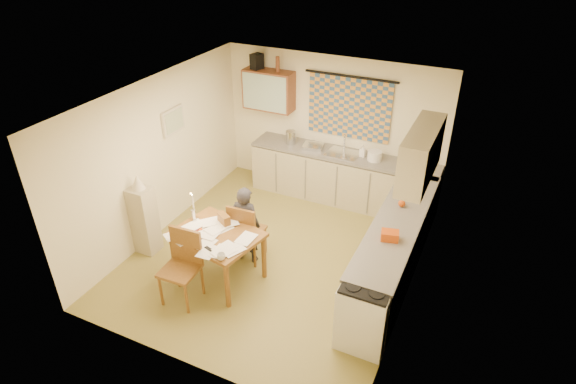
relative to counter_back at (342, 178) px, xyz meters
The scene contains 44 objects.
floor 2.03m from the counter_back, 99.98° to the right, with size 4.00×4.50×0.02m, color olive.
ceiling 2.86m from the counter_back, 99.98° to the right, with size 4.00×4.50×0.02m, color white.
wall_back 0.92m from the counter_back, 137.89° to the left, with size 4.00×0.02×2.50m, color #EFE6BE.
wall_front 4.30m from the counter_back, 94.66° to the right, with size 4.00×0.02×2.50m, color #EFE6BE.
wall_left 3.16m from the counter_back, 140.35° to the right, with size 0.02×4.50×2.50m, color #EFE6BE.
wall_right 2.69m from the counter_back, 49.47° to the right, with size 0.02×4.50×2.50m, color #EFE6BE.
window_blind 1.23m from the counter_back, 99.05° to the left, with size 1.45×0.03×1.05m, color #325683.
curtain_rod 1.77m from the counter_back, 99.76° to the left, with size 0.04×0.04×1.60m, color black.
wall_cabinet 2.02m from the counter_back, behind, with size 0.90×0.34×0.70m, color brown.
wall_cabinet_glass 2.01m from the counter_back, behind, with size 0.84×0.02×0.64m, color #99B2A5.
upper_cabinet_right 2.48m from the counter_back, 43.27° to the right, with size 0.34×1.30×0.70m, color tan.
framed_print 3.05m from the counter_back, 146.17° to the right, with size 0.04×0.50×0.40m, color beige.
print_canvas 3.03m from the counter_back, 145.88° to the right, with size 0.01×0.42×0.32m, color silver.
counter_back is the anchor object (origin of this frame).
counter_right 2.11m from the counter_back, 50.05° to the right, with size 0.62×2.95×0.92m.
stove 3.28m from the counter_back, 65.59° to the right, with size 0.58×0.58×0.91m.
sink 0.43m from the counter_back, behind, with size 0.55×0.45×0.10m, color silver.
tap 0.64m from the counter_back, 107.53° to the left, with size 0.03×0.03×0.28m, color silver.
dish_rack 0.76m from the counter_back, behind, with size 0.35×0.30×0.06m, color silver.
kettle 1.16m from the counter_back, behind, with size 0.18×0.18×0.24m, color silver.
mixing_bowl 0.77m from the counter_back, ahead, with size 0.24×0.24×0.16m, color white.
soap_bottle 0.66m from the counter_back, ahead, with size 0.11×0.11×0.21m, color white.
bowl 1.70m from the counter_back, 33.18° to the right, with size 0.30×0.30×0.06m, color white.
orange_bag 2.55m from the counter_back, 57.04° to the right, with size 0.22×0.16×0.12m, color #BF440B.
fruit_orange 1.88m from the counter_back, 43.68° to the right, with size 0.10×0.10×0.10m, color #BF440B.
speaker 2.51m from the counter_back, behind, with size 0.16×0.20×0.26m, color black.
bottle_green 2.48m from the counter_back, behind, with size 0.07×0.07×0.26m, color #195926.
bottle_brown 2.25m from the counter_back, behind, with size 0.07×0.07×0.26m, color brown.
dining_table 2.85m from the counter_back, 107.36° to the right, with size 1.30×1.08×0.75m.
chair_far 2.28m from the counter_back, 107.71° to the right, with size 0.46×0.46×0.97m.
chair_near 3.48m from the counter_back, 107.57° to the right, with size 0.48×0.48×1.02m.
person 2.32m from the counter_back, 107.54° to the right, with size 0.47×0.33×1.23m, color black.
shelf_stand 3.44m from the counter_back, 129.43° to the right, with size 0.32×0.30×1.09m, color tan.
lampshade 3.52m from the counter_back, 129.43° to the right, with size 0.20×0.20×0.22m, color beige.
letter_rack 2.66m from the counter_back, 109.37° to the right, with size 0.22×0.10×0.16m, color brown.
mug 3.23m from the counter_back, 98.83° to the right, with size 0.12×0.12×0.09m, color white.
magazine 3.19m from the counter_back, 115.06° to the right, with size 0.28×0.34×0.03m, color maroon.
book 3.04m from the counter_back, 114.45° to the right, with size 0.25×0.27×0.02m, color #BF440B.
orange_box 3.24m from the counter_back, 112.43° to the right, with size 0.12×0.08×0.04m, color #BF440B.
eyeglasses 3.17m from the counter_back, 103.71° to the right, with size 0.13×0.04×0.02m, color black.
candle_holder 2.93m from the counter_back, 116.63° to the right, with size 0.06×0.06×0.18m, color silver.
candle 2.94m from the counter_back, 117.43° to the right, with size 0.02×0.02×0.22m, color white.
candle_flame 2.97m from the counter_back, 117.80° to the right, with size 0.02×0.02×0.02m, color #FFCC66.
papers 2.98m from the counter_back, 106.97° to the right, with size 1.19×0.98×0.03m.
Camera 1 is at (2.64, -5.19, 4.57)m, focal length 30.00 mm.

